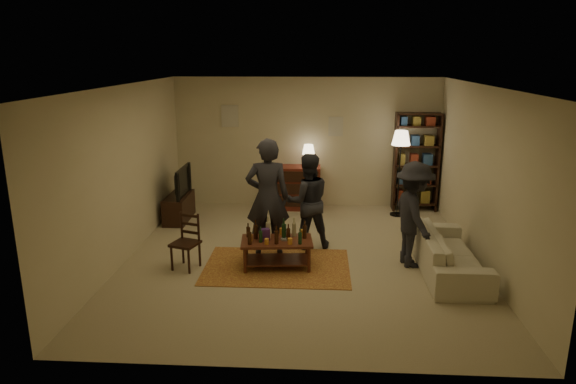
# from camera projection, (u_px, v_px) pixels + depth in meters

# --- Properties ---
(floor) EXTENTS (6.00, 6.00, 0.00)m
(floor) POSITION_uv_depth(u_px,v_px,m) (301.00, 258.00, 8.19)
(floor) COLOR #C6B793
(floor) RESTS_ON ground
(room_shell) EXTENTS (6.00, 6.00, 6.00)m
(room_shell) POSITION_uv_depth(u_px,v_px,m) (275.00, 121.00, 10.63)
(room_shell) COLOR beige
(room_shell) RESTS_ON ground
(rug) EXTENTS (2.20, 1.50, 0.01)m
(rug) POSITION_uv_depth(u_px,v_px,m) (277.00, 266.00, 7.84)
(rug) COLOR maroon
(rug) RESTS_ON ground
(coffee_table) EXTENTS (1.12, 0.68, 0.78)m
(coffee_table) POSITION_uv_depth(u_px,v_px,m) (276.00, 243.00, 7.75)
(coffee_table) COLOR brown
(coffee_table) RESTS_ON ground
(dining_chair) EXTENTS (0.47, 0.47, 0.86)m
(dining_chair) POSITION_uv_depth(u_px,v_px,m) (187.00, 240.00, 7.73)
(dining_chair) COLOR black
(dining_chair) RESTS_ON ground
(tv_stand) EXTENTS (0.40, 1.00, 1.06)m
(tv_stand) POSITION_uv_depth(u_px,v_px,m) (179.00, 201.00, 9.97)
(tv_stand) COLOR black
(tv_stand) RESTS_ON ground
(dresser) EXTENTS (1.00, 0.50, 1.36)m
(dresser) POSITION_uv_depth(u_px,v_px,m) (297.00, 186.00, 10.69)
(dresser) COLOR maroon
(dresser) RESTS_ON ground
(bookshelf) EXTENTS (0.90, 0.34, 2.02)m
(bookshelf) POSITION_uv_depth(u_px,v_px,m) (416.00, 161.00, 10.47)
(bookshelf) COLOR black
(bookshelf) RESTS_ON ground
(floor_lamp) EXTENTS (0.36, 0.36, 1.71)m
(floor_lamp) POSITION_uv_depth(u_px,v_px,m) (401.00, 144.00, 9.98)
(floor_lamp) COLOR black
(floor_lamp) RESTS_ON ground
(sofa) EXTENTS (0.81, 2.08, 0.61)m
(sofa) POSITION_uv_depth(u_px,v_px,m) (448.00, 253.00, 7.60)
(sofa) COLOR beige
(sofa) RESTS_ON ground
(person_left) EXTENTS (0.74, 0.53, 1.90)m
(person_left) POSITION_uv_depth(u_px,v_px,m) (268.00, 198.00, 8.11)
(person_left) COLOR #25242B
(person_left) RESTS_ON ground
(person_right) EXTENTS (0.90, 0.78, 1.60)m
(person_right) POSITION_uv_depth(u_px,v_px,m) (307.00, 201.00, 8.46)
(person_right) COLOR #27272F
(person_right) RESTS_ON ground
(person_by_sofa) EXTENTS (0.80, 1.15, 1.62)m
(person_by_sofa) POSITION_uv_depth(u_px,v_px,m) (414.00, 215.00, 7.72)
(person_by_sofa) COLOR #222128
(person_by_sofa) RESTS_ON ground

